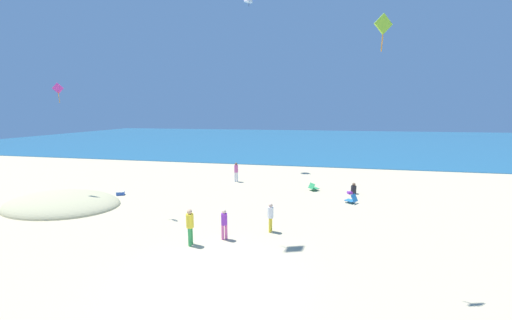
% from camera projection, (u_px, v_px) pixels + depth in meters
% --- Properties ---
extents(ground_plane, '(120.00, 120.00, 0.00)m').
position_uv_depth(ground_plane, '(261.00, 196.00, 19.39)').
color(ground_plane, '#C6B58C').
extents(ocean_water, '(120.00, 60.00, 0.05)m').
position_uv_depth(ocean_water, '(297.00, 139.00, 59.21)').
color(ocean_water, '#236084').
rests_on(ocean_water, ground_plane).
extents(dune_mound, '(7.07, 4.95, 1.51)m').
position_uv_depth(dune_mound, '(62.00, 206.00, 17.38)').
color(dune_mound, '#BEB383').
rests_on(dune_mound, ground_plane).
extents(beach_chair_far_left, '(0.82, 0.81, 0.54)m').
position_uv_depth(beach_chair_far_left, '(313.00, 187.00, 20.68)').
color(beach_chair_far_left, '#2D9956').
rests_on(beach_chair_far_left, ground_plane).
extents(beach_chair_mid_beach, '(0.84, 0.81, 0.59)m').
position_uv_depth(beach_chair_mid_beach, '(352.00, 199.00, 17.78)').
color(beach_chair_mid_beach, '#2370B2').
rests_on(beach_chair_mid_beach, ground_plane).
extents(cooler_box, '(0.58, 0.50, 0.26)m').
position_uv_depth(cooler_box, '(120.00, 193.00, 19.56)').
color(cooler_box, '#2D56B7').
rests_on(cooler_box, ground_plane).
extents(person_0, '(0.36, 0.36, 1.57)m').
position_uv_depth(person_0, '(236.00, 171.00, 23.18)').
color(person_0, white).
rests_on(person_0, ground_plane).
extents(person_1, '(0.33, 0.33, 1.58)m').
position_uv_depth(person_1, '(190.00, 225.00, 12.08)').
color(person_1, green).
rests_on(person_1, ground_plane).
extents(person_2, '(0.32, 0.32, 1.39)m').
position_uv_depth(person_2, '(271.00, 215.00, 13.46)').
color(person_2, yellow).
rests_on(person_2, ground_plane).
extents(person_3, '(0.37, 0.37, 1.38)m').
position_uv_depth(person_3, '(224.00, 222.00, 12.65)').
color(person_3, '#D8599E').
rests_on(person_3, ground_plane).
extents(person_4, '(0.68, 0.53, 0.76)m').
position_uv_depth(person_4, '(353.00, 190.00, 19.87)').
color(person_4, black).
rests_on(person_4, ground_plane).
extents(kite_lime, '(0.57, 0.28, 1.07)m').
position_uv_depth(kite_lime, '(383.00, 25.00, 8.44)').
color(kite_lime, '#99DB33').
extents(kite_magenta, '(0.62, 0.25, 1.18)m').
position_uv_depth(kite_magenta, '(58.00, 89.00, 17.13)').
color(kite_magenta, '#DB3DA8').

